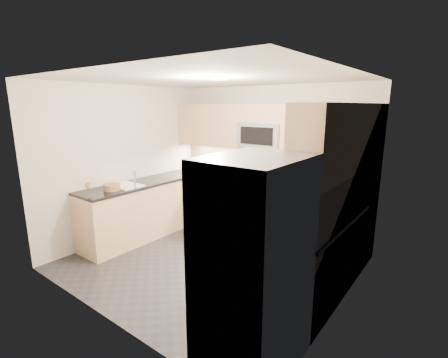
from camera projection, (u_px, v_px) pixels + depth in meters
floor at (209, 262)px, 4.60m from camera, size 3.60×3.20×0.00m
ceiling at (207, 79)px, 4.05m from camera, size 3.60×3.20×0.02m
wall_back at (268, 160)px, 5.57m from camera, size 3.60×0.02×2.50m
wall_front at (100, 205)px, 3.08m from camera, size 3.60×0.02×2.50m
wall_left at (125, 162)px, 5.39m from camera, size 0.02×3.20×2.50m
wall_right at (345, 199)px, 3.26m from camera, size 0.02×3.20×2.50m
base_cab_back_left at (209, 198)px, 6.16m from camera, size 1.42×0.60×0.90m
base_cab_back_right at (320, 223)px, 4.87m from camera, size 1.42×0.60×0.90m
base_cab_right at (317, 259)px, 3.73m from camera, size 0.60×1.70×0.90m
base_cab_peninsula at (140, 212)px, 5.39m from camera, size 0.60×2.00×0.90m
countertop_back_left at (208, 174)px, 6.05m from camera, size 1.42×0.63×0.04m
countertop_back_right at (322, 193)px, 4.76m from camera, size 1.42×0.63×0.04m
countertop_right at (320, 220)px, 3.63m from camera, size 0.63×1.70×0.04m
countertop_peninsula at (138, 184)px, 5.28m from camera, size 0.63×2.00×0.04m
upper_cab_back at (264, 127)px, 5.30m from camera, size 3.60×0.35×0.75m
upper_cab_right at (341, 139)px, 3.45m from camera, size 0.35×1.95×0.75m
backsplash_back at (268, 164)px, 5.58m from camera, size 3.60×0.01×0.51m
backsplash_right at (357, 195)px, 3.63m from camera, size 0.01×2.30×0.51m
gas_range at (257, 209)px, 5.49m from camera, size 0.76×0.65×0.91m
range_cooktop at (258, 183)px, 5.39m from camera, size 0.76×0.65×0.03m
oven_door_glass at (246, 215)px, 5.24m from camera, size 0.62×0.02×0.45m
oven_handle at (246, 199)px, 5.16m from camera, size 0.60×0.02×0.02m
microwave at (263, 135)px, 5.31m from camera, size 0.76×0.40×0.40m
microwave_door at (256, 136)px, 5.15m from camera, size 0.60×0.01×0.28m
refrigerator at (254, 265)px, 2.65m from camera, size 0.70×0.90×1.80m
fridge_handle_left at (205, 255)px, 2.72m from camera, size 0.02×0.02×1.20m
fridge_handle_right at (230, 241)px, 3.00m from camera, size 0.02×0.02×1.20m
sink_basin at (125, 190)px, 5.10m from camera, size 0.52×0.38×0.16m
faucet at (135, 179)px, 4.90m from camera, size 0.03×0.03×0.28m
utensil_bowl at (347, 190)px, 4.52m from camera, size 0.36×0.36×0.18m
cutting_board at (227, 175)px, 5.86m from camera, size 0.38×0.27×0.01m
fruit_basket at (112, 187)px, 4.83m from camera, size 0.31×0.31×0.09m
fruit_apple at (88, 185)px, 4.64m from camera, size 0.08×0.08×0.08m
fruit_pear at (91, 187)px, 4.57m from camera, size 0.06×0.06×0.06m
dish_towel_check at (236, 207)px, 5.29m from camera, size 0.19×0.08×0.37m
fruit_orange at (88, 186)px, 4.60m from camera, size 0.06×0.06×0.06m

